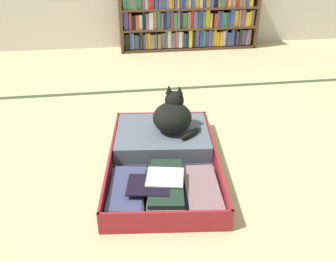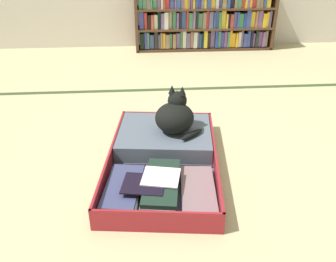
{
  "view_description": "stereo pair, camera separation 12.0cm",
  "coord_description": "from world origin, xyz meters",
  "views": [
    {
      "loc": [
        -0.35,
        -1.61,
        1.1
      ],
      "look_at": [
        -0.11,
        0.01,
        0.21
      ],
      "focal_mm": 38.6,
      "sensor_mm": 36.0,
      "label": 1
    },
    {
      "loc": [
        -0.23,
        -1.63,
        1.1
      ],
      "look_at": [
        -0.11,
        0.01,
        0.21
      ],
      "focal_mm": 38.6,
      "sensor_mm": 36.0,
      "label": 2
    }
  ],
  "objects": [
    {
      "name": "open_suitcase",
      "position": [
        -0.13,
        0.04,
        0.05
      ],
      "size": [
        0.66,
        1.0,
        0.11
      ],
      "color": "maroon",
      "rests_on": "ground_plane"
    },
    {
      "name": "bookshelf",
      "position": [
        0.44,
        2.26,
        0.32
      ],
      "size": [
        1.48,
        0.25,
        0.66
      ],
      "color": "#4F3320",
      "rests_on": "ground_plane"
    },
    {
      "name": "black_cat",
      "position": [
        -0.05,
        0.19,
        0.2
      ],
      "size": [
        0.31,
        0.29,
        0.26
      ],
      "color": "black",
      "rests_on": "open_suitcase"
    },
    {
      "name": "tatami_border",
      "position": [
        0.0,
        1.09,
        0.0
      ],
      "size": [
        4.8,
        0.05,
        0.0
      ],
      "color": "#344526",
      "rests_on": "ground_plane"
    },
    {
      "name": "ground_plane",
      "position": [
        0.0,
        0.0,
        0.0
      ],
      "size": [
        10.0,
        10.0,
        0.0
      ],
      "primitive_type": "plane",
      "color": "tan"
    }
  ]
}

